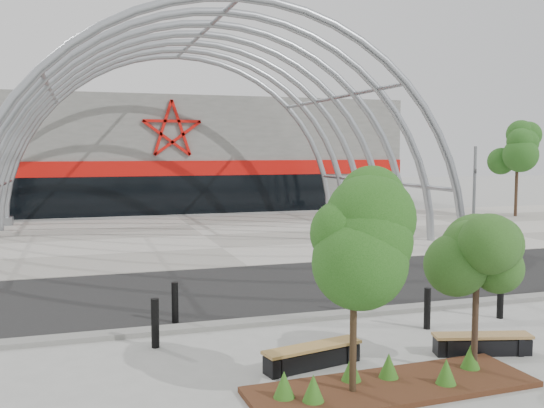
{
  "coord_description": "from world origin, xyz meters",
  "views": [
    {
      "loc": [
        -5.84,
        -14.43,
        4.34
      ],
      "look_at": [
        0.0,
        4.0,
        2.6
      ],
      "focal_mm": 40.0,
      "sensor_mm": 36.0,
      "label": 1
    }
  ],
  "objects": [
    {
      "name": "bollard_4",
      "position": [
        4.4,
        -1.62,
        0.52
      ],
      "size": [
        0.17,
        0.17,
        1.05
      ],
      "primitive_type": "cylinder",
      "color": "black",
      "rests_on": "ground"
    },
    {
      "name": "road",
      "position": [
        0.0,
        3.5,
        0.01
      ],
      "size": [
        140.0,
        7.0,
        0.02
      ],
      "primitive_type": "cube",
      "color": "black",
      "rests_on": "ground"
    },
    {
      "name": "bollard_3",
      "position": [
        2.09,
        -1.87,
        0.51
      ],
      "size": [
        0.16,
        0.16,
        1.01
      ],
      "primitive_type": "cylinder",
      "color": "black",
      "rests_on": "ground"
    },
    {
      "name": "bollard_2",
      "position": [
        1.18,
        -0.1,
        0.45
      ],
      "size": [
        0.14,
        0.14,
        0.89
      ],
      "primitive_type": "cylinder",
      "color": "black",
      "rests_on": "ground"
    },
    {
      "name": "arena_building",
      "position": [
        0.0,
        33.45,
        3.99
      ],
      "size": [
        34.0,
        15.24,
        8.0
      ],
      "color": "slate",
      "rests_on": "ground"
    },
    {
      "name": "bench_0",
      "position": [
        -1.51,
        -3.46,
        0.22
      ],
      "size": [
        2.18,
        0.91,
        0.45
      ],
      "color": "black",
      "rests_on": "ground"
    },
    {
      "name": "street_tree_1",
      "position": [
        1.35,
        -4.73,
        2.61
      ],
      "size": [
        1.53,
        1.53,
        3.63
      ],
      "color": "black",
      "rests_on": "ground"
    },
    {
      "name": "kerb",
      "position": [
        0.0,
        -0.25,
        0.06
      ],
      "size": [
        60.0,
        0.5,
        0.12
      ],
      "primitive_type": "cube",
      "color": "slate",
      "rests_on": "ground"
    },
    {
      "name": "signal_pole",
      "position": [
        10.2,
        7.55,
        2.34
      ],
      "size": [
        0.13,
        0.63,
        4.48
      ],
      "color": "slate",
      "rests_on": "ground"
    },
    {
      "name": "forecourt",
      "position": [
        0.0,
        15.5,
        0.02
      ],
      "size": [
        60.0,
        17.0,
        0.04
      ],
      "primitive_type": "cube",
      "color": "gray",
      "rests_on": "ground"
    },
    {
      "name": "bollard_0",
      "position": [
        -4.36,
        -1.28,
        0.55
      ],
      "size": [
        0.18,
        0.18,
        1.1
      ],
      "primitive_type": "cylinder",
      "color": "black",
      "rests_on": "ground"
    },
    {
      "name": "bg_tree_1",
      "position": [
        21.0,
        18.0,
        4.25
      ],
      "size": [
        2.7,
        2.7,
        5.91
      ],
      "color": "black",
      "rests_on": "ground"
    },
    {
      "name": "street_tree_0",
      "position": [
        -1.36,
        -5.01,
        2.78
      ],
      "size": [
        1.69,
        1.69,
        3.86
      ],
      "color": "black",
      "rests_on": "ground"
    },
    {
      "name": "bollard_1",
      "position": [
        -3.67,
        0.43,
        0.52
      ],
      "size": [
        0.17,
        0.17,
        1.05
      ],
      "primitive_type": "cylinder",
      "color": "black",
      "rests_on": "ground"
    },
    {
      "name": "vault_canopy",
      "position": [
        0.0,
        15.5,
        0.02
      ],
      "size": [
        20.8,
        15.8,
        20.36
      ],
      "color": "#95999F",
      "rests_on": "ground"
    },
    {
      "name": "bench_1",
      "position": [
        2.21,
        -3.82,
        0.21
      ],
      "size": [
        2.12,
        0.97,
        0.43
      ],
      "color": "black",
      "rests_on": "ground"
    },
    {
      "name": "ground",
      "position": [
        0.0,
        0.0,
        0.0
      ],
      "size": [
        140.0,
        140.0,
        0.0
      ],
      "primitive_type": "plane",
      "color": "gray",
      "rests_on": "ground"
    },
    {
      "name": "planting_bed",
      "position": [
        -0.62,
        -4.93,
        0.14
      ],
      "size": [
        5.41,
        1.83,
        0.57
      ],
      "color": "#36170F",
      "rests_on": "ground"
    }
  ]
}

